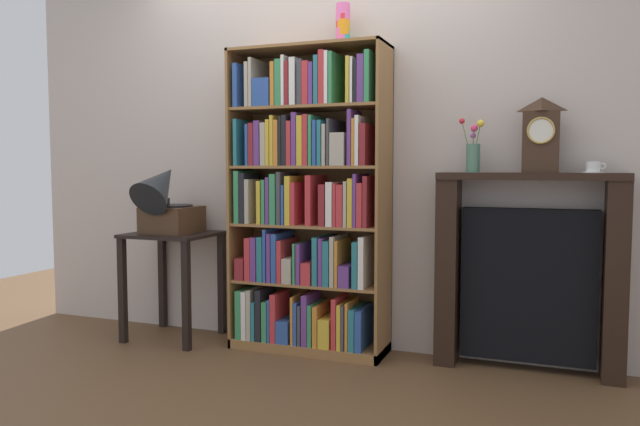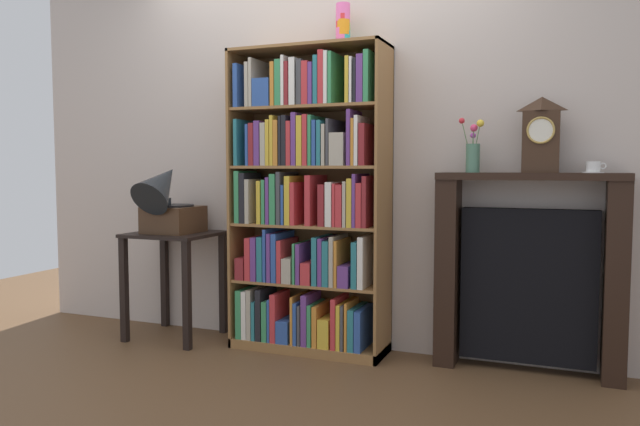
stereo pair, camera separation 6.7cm
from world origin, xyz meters
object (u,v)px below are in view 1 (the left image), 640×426
Objects in this scene: gramophone at (166,201)px; mantel_clock at (541,135)px; bookshelf at (306,208)px; fireplace_mantel at (528,274)px; cup_stack at (343,25)px; teacup_with_saucer at (593,168)px; side_table_left at (173,259)px; flower_vase at (473,153)px.

gramophone is 1.28× the size of mantel_clock.
bookshelf is at bearing 8.14° from gramophone.
bookshelf reaches higher than fireplace_mantel.
bookshelf is at bearing -163.83° from cup_stack.
cup_stack is at bearing -179.74° from teacup_with_saucer.
bookshelf reaches higher than side_table_left.
teacup_with_saucer is (1.63, 0.07, 0.25)m from bookshelf.
side_table_left is at bearing -176.69° from mantel_clock.
teacup_with_saucer is at bearing 0.26° from cup_stack.
fireplace_mantel is (1.10, 0.02, -1.46)m from cup_stack.
mantel_clock is 0.32m from teacup_with_saucer.
flower_vase is (1.00, 0.07, 0.34)m from bookshelf.
bookshelf is 15.53× the size of teacup_with_saucer.
flower_vase is at bearing -179.79° from mantel_clock.
side_table_left is 5.89× the size of teacup_with_saucer.
fireplace_mantel is (2.26, 0.15, 0.01)m from side_table_left.
bookshelf reaches higher than teacup_with_saucer.
flower_vase is at bearing -175.91° from fireplace_mantel.
flower_vase is at bearing 5.87° from gramophone.
flower_vase is at bearing -179.66° from teacup_with_saucer.
fireplace_mantel is 2.73× the size of mantel_clock.
bookshelf is 7.42× the size of cup_stack.
gramophone is at bearing -174.13° from flower_vase.
flower_vase is at bearing 0.19° from cup_stack.
fireplace_mantel is at bearing 176.65° from teacup_with_saucer.
bookshelf is 2.64× the size of side_table_left.
gramophone is 1.98m from flower_vase.
fireplace_mantel is at bearing 5.63° from gramophone.
gramophone is 2.30m from fireplace_mantel.
fireplace_mantel is 3.60× the size of flower_vase.
side_table_left is 1.73× the size of mantel_clock.
mantel_clock reaches higher than fireplace_mantel.
cup_stack is 1.60m from gramophone.
teacup_with_saucer reaches higher than fireplace_mantel.
mantel_clock is 1.32× the size of flower_vase.
teacup_with_saucer is (0.32, -0.02, 0.60)m from fireplace_mantel.
side_table_left is 0.64× the size of fireplace_mantel.
cup_stack is 0.36× the size of side_table_left.
bookshelf is 6.04× the size of flower_vase.
side_table_left is (-1.16, -0.13, -1.48)m from cup_stack.
cup_stack reaches higher than side_table_left.
fireplace_mantel is at bearing 4.09° from flower_vase.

